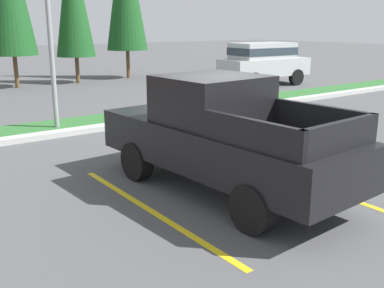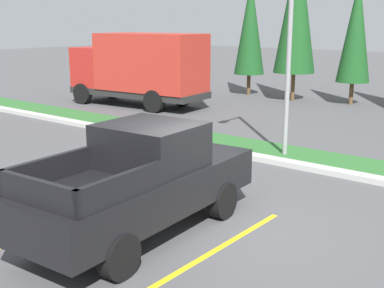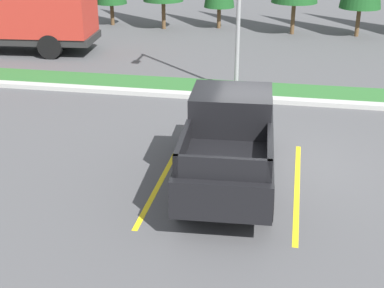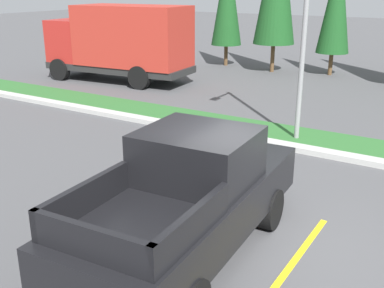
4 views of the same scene
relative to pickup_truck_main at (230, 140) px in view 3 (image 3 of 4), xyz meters
name	(u,v)px [view 3 (image 3 of 4)]	position (x,y,z in m)	size (l,w,h in m)	color
ground_plane	(267,168)	(0.82, 0.87, -1.04)	(120.00, 120.00, 0.00)	#4C4C4F
parking_line_near	(163,177)	(-1.55, -0.05, -1.04)	(0.12, 4.80, 0.01)	yellow
parking_line_far	(297,188)	(1.55, -0.05, -1.04)	(0.12, 4.80, 0.01)	yellow
curb_strip	(277,100)	(0.82, 5.87, -0.97)	(56.00, 0.40, 0.15)	#B2B2AD
grass_median	(278,91)	(0.82, 6.97, -1.01)	(56.00, 1.80, 0.06)	#2D662D
pickup_truck_main	(230,140)	(0.00, 0.00, 0.00)	(2.21, 5.33, 2.10)	black
cargo_truck_distant	(18,9)	(-10.46, 10.74, 0.81)	(6.97, 2.99, 3.40)	black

